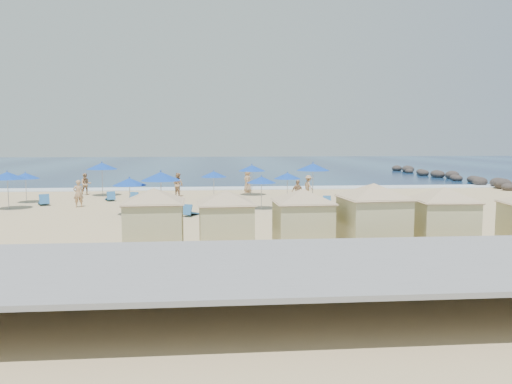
{
  "coord_description": "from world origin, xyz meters",
  "views": [
    {
      "loc": [
        -0.99,
        -27.03,
        4.19
      ],
      "look_at": [
        1.68,
        3.0,
        1.02
      ],
      "focal_mm": 35.0,
      "sensor_mm": 36.0,
      "label": 1
    }
  ],
  "objects_px": {
    "umbrella_5": "(161,176)",
    "beachgoer_5": "(86,184)",
    "trash_bin": "(324,214)",
    "umbrella_7": "(261,180)",
    "beachgoer_0": "(78,194)",
    "umbrella_4": "(214,174)",
    "cabana_0": "(154,214)",
    "rock_jetty": "(443,175)",
    "cabana_2": "(303,213)",
    "umbrella_9": "(313,167)",
    "umbrella_2": "(102,166)",
    "umbrella_8": "(252,168)",
    "umbrella_3": "(129,182)",
    "cabana_3": "(373,210)",
    "cabana_4": "(443,212)",
    "beachgoer_3": "(308,186)",
    "umbrella_6": "(287,176)",
    "umbrella_0": "(25,176)",
    "cabana_1": "(226,214)",
    "umbrella_1": "(7,176)",
    "beachgoer_2": "(297,192)",
    "beachgoer_1": "(178,185)"
  },
  "relations": [
    {
      "from": "umbrella_8",
      "to": "umbrella_5",
      "type": "bearing_deg",
      "value": -120.55
    },
    {
      "from": "cabana_4",
      "to": "umbrella_3",
      "type": "distance_m",
      "value": 16.72
    },
    {
      "from": "umbrella_7",
      "to": "beachgoer_0",
      "type": "height_order",
      "value": "umbrella_7"
    },
    {
      "from": "cabana_2",
      "to": "beachgoer_5",
      "type": "height_order",
      "value": "cabana_2"
    },
    {
      "from": "cabana_2",
      "to": "beachgoer_2",
      "type": "xyz_separation_m",
      "value": [
        2.25,
        14.09,
        -0.72
      ]
    },
    {
      "from": "cabana_2",
      "to": "umbrella_9",
      "type": "xyz_separation_m",
      "value": [
        3.73,
        16.37,
        0.78
      ]
    },
    {
      "from": "cabana_2",
      "to": "rock_jetty",
      "type": "bearing_deg",
      "value": 57.6
    },
    {
      "from": "rock_jetty",
      "to": "umbrella_2",
      "type": "height_order",
      "value": "umbrella_2"
    },
    {
      "from": "cabana_2",
      "to": "beachgoer_1",
      "type": "distance_m",
      "value": 20.29
    },
    {
      "from": "umbrella_8",
      "to": "umbrella_9",
      "type": "xyz_separation_m",
      "value": [
        4.0,
        -3.26,
        0.24
      ]
    },
    {
      "from": "cabana_3",
      "to": "umbrella_0",
      "type": "height_order",
      "value": "cabana_3"
    },
    {
      "from": "cabana_4",
      "to": "beachgoer_0",
      "type": "xyz_separation_m",
      "value": [
        -16.77,
        14.24,
        -0.7
      ]
    },
    {
      "from": "cabana_3",
      "to": "umbrella_8",
      "type": "xyz_separation_m",
      "value": [
        -2.79,
        19.97,
        0.4
      ]
    },
    {
      "from": "umbrella_4",
      "to": "beachgoer_0",
      "type": "height_order",
      "value": "umbrella_4"
    },
    {
      "from": "rock_jetty",
      "to": "cabana_0",
      "type": "bearing_deg",
      "value": -128.38
    },
    {
      "from": "umbrella_1",
      "to": "cabana_3",
      "type": "bearing_deg",
      "value": -37.16
    },
    {
      "from": "umbrella_2",
      "to": "umbrella_9",
      "type": "xyz_separation_m",
      "value": [
        15.15,
        -3.84,
        0.06
      ]
    },
    {
      "from": "cabana_0",
      "to": "cabana_2",
      "type": "distance_m",
      "value": 5.34
    },
    {
      "from": "umbrella_4",
      "to": "beachgoer_3",
      "type": "bearing_deg",
      "value": 15.06
    },
    {
      "from": "beachgoer_0",
      "to": "umbrella_4",
      "type": "bearing_deg",
      "value": 172.18
    },
    {
      "from": "cabana_3",
      "to": "beachgoer_5",
      "type": "height_order",
      "value": "cabana_3"
    },
    {
      "from": "cabana_3",
      "to": "beachgoer_2",
      "type": "distance_m",
      "value": 14.47
    },
    {
      "from": "rock_jetty",
      "to": "umbrella_5",
      "type": "xyz_separation_m",
      "value": [
        -27.78,
        -24.4,
        1.83
      ]
    },
    {
      "from": "rock_jetty",
      "to": "umbrella_3",
      "type": "height_order",
      "value": "umbrella_3"
    },
    {
      "from": "umbrella_9",
      "to": "beachgoer_0",
      "type": "xyz_separation_m",
      "value": [
        -15.3,
        -2.41,
        -1.45
      ]
    },
    {
      "from": "cabana_2",
      "to": "beachgoer_2",
      "type": "distance_m",
      "value": 14.29
    },
    {
      "from": "rock_jetty",
      "to": "umbrella_8",
      "type": "distance_m",
      "value": 26.43
    },
    {
      "from": "cabana_0",
      "to": "umbrella_0",
      "type": "distance_m",
      "value": 19.39
    },
    {
      "from": "cabana_0",
      "to": "rock_jetty",
      "type": "bearing_deg",
      "value": 51.62
    },
    {
      "from": "cabana_0",
      "to": "umbrella_9",
      "type": "relative_size",
      "value": 1.64
    },
    {
      "from": "rock_jetty",
      "to": "umbrella_1",
      "type": "height_order",
      "value": "umbrella_1"
    },
    {
      "from": "umbrella_9",
      "to": "beachgoer_3",
      "type": "distance_m",
      "value": 2.77
    },
    {
      "from": "umbrella_0",
      "to": "beachgoer_1",
      "type": "xyz_separation_m",
      "value": [
        9.83,
        2.94,
        -0.93
      ]
    },
    {
      "from": "umbrella_4",
      "to": "umbrella_1",
      "type": "bearing_deg",
      "value": -164.35
    },
    {
      "from": "cabana_0",
      "to": "umbrella_2",
      "type": "xyz_separation_m",
      "value": [
        -6.09,
        20.16,
        0.67
      ]
    },
    {
      "from": "umbrella_5",
      "to": "beachgoer_5",
      "type": "xyz_separation_m",
      "value": [
        -6.8,
        11.3,
        -1.37
      ]
    },
    {
      "from": "umbrella_2",
      "to": "umbrella_3",
      "type": "relative_size",
      "value": 1.19
    },
    {
      "from": "rock_jetty",
      "to": "cabana_1",
      "type": "relative_size",
      "value": 6.43
    },
    {
      "from": "umbrella_3",
      "to": "cabana_0",
      "type": "bearing_deg",
      "value": -76.27
    },
    {
      "from": "umbrella_5",
      "to": "umbrella_6",
      "type": "distance_m",
      "value": 9.4
    },
    {
      "from": "cabana_3",
      "to": "umbrella_6",
      "type": "distance_m",
      "value": 15.41
    },
    {
      "from": "cabana_0",
      "to": "cabana_4",
      "type": "relative_size",
      "value": 1.01
    },
    {
      "from": "cabana_0",
      "to": "umbrella_2",
      "type": "bearing_deg",
      "value": 106.81
    },
    {
      "from": "beachgoer_0",
      "to": "umbrella_3",
      "type": "bearing_deg",
      "value": 108.7
    },
    {
      "from": "cabana_3",
      "to": "cabana_4",
      "type": "distance_m",
      "value": 2.68
    },
    {
      "from": "trash_bin",
      "to": "umbrella_7",
      "type": "bearing_deg",
      "value": 135.01
    },
    {
      "from": "beachgoer_0",
      "to": "rock_jetty",
      "type": "bearing_deg",
      "value": -175.08
    },
    {
      "from": "trash_bin",
      "to": "umbrella_2",
      "type": "relative_size",
      "value": 0.29
    },
    {
      "from": "umbrella_0",
      "to": "beachgoer_5",
      "type": "xyz_separation_m",
      "value": [
        2.75,
        4.61,
        -0.98
      ]
    },
    {
      "from": "umbrella_8",
      "to": "beachgoer_3",
      "type": "distance_m",
      "value": 4.44
    }
  ]
}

